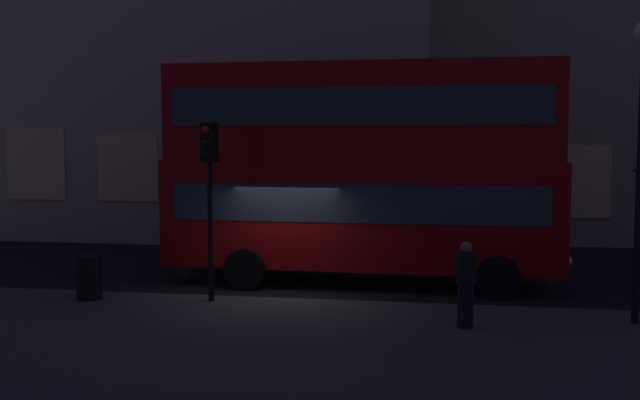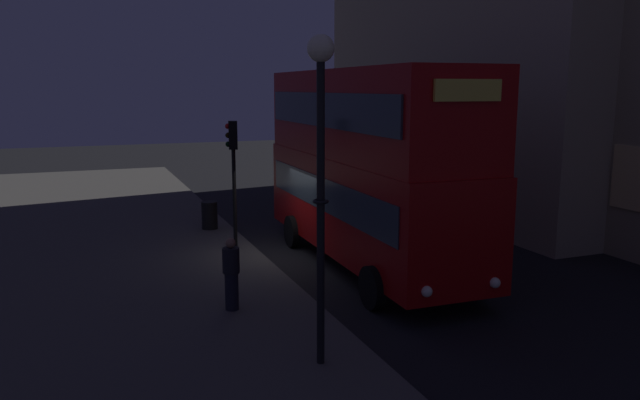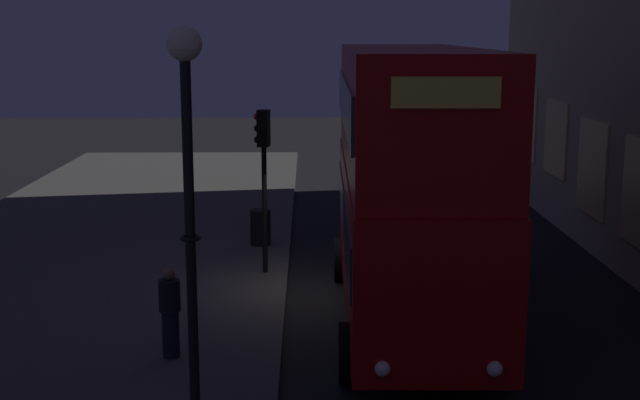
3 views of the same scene
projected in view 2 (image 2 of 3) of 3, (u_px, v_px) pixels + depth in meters
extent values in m
plane|color=black|center=(288.00, 256.00, 18.47)|extent=(80.00, 80.00, 0.00)
cube|color=#4C4944|center=(83.00, 275.00, 16.40)|extent=(44.00, 10.00, 0.12)
cube|color=tan|center=(516.00, 10.00, 26.14)|extent=(16.91, 9.67, 16.42)
cube|color=#F2D18C|center=(360.00, 134.00, 30.02)|extent=(2.16, 0.06, 2.48)
cube|color=#E5C67F|center=(393.00, 142.00, 26.95)|extent=(2.16, 0.06, 2.25)
cube|color=#F2D18C|center=(434.00, 159.00, 23.92)|extent=(2.16, 0.06, 2.48)
cube|color=#F2D18C|center=(487.00, 171.00, 20.83)|extent=(2.16, 0.06, 2.43)
cube|color=#F9E09E|center=(554.00, 165.00, 20.47)|extent=(2.28, 0.06, 2.14)
cube|color=#9E0C0C|center=(366.00, 203.00, 17.26)|extent=(9.72, 2.74, 2.60)
cube|color=#9E0C0C|center=(367.00, 114.00, 16.81)|extent=(9.52, 2.69, 2.35)
cube|color=#2D3842|center=(366.00, 191.00, 17.20)|extent=(8.94, 2.79, 0.90)
cube|color=#2D3842|center=(367.00, 109.00, 16.79)|extent=(8.94, 2.79, 0.90)
cube|color=#F2D84C|center=(468.00, 90.00, 12.28)|extent=(0.11, 1.54, 0.44)
sphere|color=white|center=(495.00, 283.00, 13.24)|extent=(0.24, 0.24, 0.24)
sphere|color=white|center=(427.00, 292.00, 12.67)|extent=(0.24, 0.24, 0.24)
cylinder|color=black|center=(472.00, 275.00, 14.92)|extent=(1.01, 0.26, 1.01)
cylinder|color=black|center=(372.00, 288.00, 14.00)|extent=(1.01, 0.26, 1.01)
cylinder|color=black|center=(369.00, 225.00, 20.40)|extent=(1.01, 0.26, 1.01)
cylinder|color=black|center=(292.00, 231.00, 19.49)|extent=(1.01, 0.26, 1.01)
cylinder|color=black|center=(235.00, 198.00, 18.91)|extent=(0.12, 0.12, 3.03)
cube|color=black|center=(233.00, 135.00, 18.56)|extent=(0.36, 0.31, 0.85)
sphere|color=red|center=(228.00, 126.00, 18.49)|extent=(0.17, 0.17, 0.17)
sphere|color=black|center=(228.00, 135.00, 18.53)|extent=(0.17, 0.17, 0.17)
sphere|color=black|center=(228.00, 144.00, 18.58)|extent=(0.17, 0.17, 0.17)
cylinder|color=black|center=(321.00, 219.00, 10.60)|extent=(0.14, 0.14, 5.29)
torus|color=black|center=(321.00, 201.00, 10.54)|extent=(0.28, 0.28, 0.06)
sphere|color=#F9EFC6|center=(321.00, 48.00, 10.09)|extent=(0.46, 0.46, 0.46)
cylinder|color=black|center=(232.00, 291.00, 13.65)|extent=(0.30, 0.30, 0.85)
cylinder|color=black|center=(231.00, 260.00, 13.52)|extent=(0.38, 0.38, 0.56)
sphere|color=#8C664C|center=(230.00, 243.00, 13.45)|extent=(0.22, 0.22, 0.22)
cylinder|color=black|center=(210.00, 215.00, 21.50)|extent=(0.55, 0.55, 0.96)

